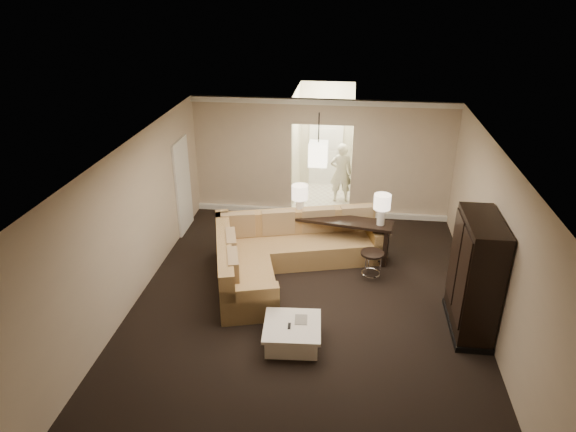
# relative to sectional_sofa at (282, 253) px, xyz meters

# --- Properties ---
(ground) EXTENTS (8.00, 8.00, 0.00)m
(ground) POSITION_rel_sectional_sofa_xyz_m (0.56, -1.27, -0.39)
(ground) COLOR black
(ground) RESTS_ON ground
(wall_back) EXTENTS (6.00, 0.04, 2.80)m
(wall_back) POSITION_rel_sectional_sofa_xyz_m (0.56, 2.73, 1.01)
(wall_back) COLOR #C2AD93
(wall_back) RESTS_ON ground
(wall_left) EXTENTS (0.04, 8.00, 2.80)m
(wall_left) POSITION_rel_sectional_sofa_xyz_m (-2.44, -1.27, 1.01)
(wall_left) COLOR #C2AD93
(wall_left) RESTS_ON ground
(wall_right) EXTENTS (0.04, 8.00, 2.80)m
(wall_right) POSITION_rel_sectional_sofa_xyz_m (3.56, -1.27, 1.01)
(wall_right) COLOR #C2AD93
(wall_right) RESTS_ON ground
(ceiling) EXTENTS (6.00, 8.00, 0.02)m
(ceiling) POSITION_rel_sectional_sofa_xyz_m (0.56, -1.27, 2.41)
(ceiling) COLOR silver
(ceiling) RESTS_ON wall_back
(crown_molding) EXTENTS (6.00, 0.10, 0.12)m
(crown_molding) POSITION_rel_sectional_sofa_xyz_m (0.56, 2.68, 2.34)
(crown_molding) COLOR white
(crown_molding) RESTS_ON wall_back
(baseboard) EXTENTS (6.00, 0.10, 0.12)m
(baseboard) POSITION_rel_sectional_sofa_xyz_m (0.56, 2.68, -0.33)
(baseboard) COLOR white
(baseboard) RESTS_ON ground
(side_door) EXTENTS (0.05, 0.90, 2.10)m
(side_door) POSITION_rel_sectional_sofa_xyz_m (-2.41, 1.53, 0.66)
(side_door) COLOR white
(side_door) RESTS_ON ground
(foyer) EXTENTS (1.44, 2.02, 2.80)m
(foyer) POSITION_rel_sectional_sofa_xyz_m (0.56, 4.08, 0.91)
(foyer) COLOR white
(foyer) RESTS_ON ground
(sectional_sofa) EXTENTS (3.43, 3.27, 0.98)m
(sectional_sofa) POSITION_rel_sectional_sofa_xyz_m (0.00, 0.00, 0.00)
(sectional_sofa) COLOR brown
(sectional_sofa) RESTS_ON ground
(coffee_table) EXTENTS (0.94, 0.94, 0.37)m
(coffee_table) POSITION_rel_sectional_sofa_xyz_m (0.45, -2.18, -0.21)
(coffee_table) COLOR white
(coffee_table) RESTS_ON ground
(console_table) EXTENTS (2.19, 0.84, 0.83)m
(console_table) POSITION_rel_sectional_sofa_xyz_m (1.06, 0.73, 0.10)
(console_table) COLOR black
(console_table) RESTS_ON ground
(armoire) EXTENTS (0.58, 1.36, 1.96)m
(armoire) POSITION_rel_sectional_sofa_xyz_m (3.25, -1.41, 0.55)
(armoire) COLOR black
(armoire) RESTS_ON ground
(drink_table) EXTENTS (0.44, 0.44, 0.55)m
(drink_table) POSITION_rel_sectional_sofa_xyz_m (1.72, -0.07, 0.01)
(drink_table) COLOR black
(drink_table) RESTS_ON ground
(table_lamp_left) EXTENTS (0.33, 0.33, 0.63)m
(table_lamp_left) POSITION_rel_sectional_sofa_xyz_m (0.24, 0.87, 0.86)
(table_lamp_left) COLOR white
(table_lamp_left) RESTS_ON console_table
(table_lamp_right) EXTENTS (0.33, 0.33, 0.63)m
(table_lamp_right) POSITION_rel_sectional_sofa_xyz_m (1.87, 0.59, 0.86)
(table_lamp_right) COLOR white
(table_lamp_right) RESTS_ON console_table
(pendant_light) EXTENTS (0.38, 0.38, 1.09)m
(pendant_light) POSITION_rel_sectional_sofa_xyz_m (0.56, 1.43, 1.56)
(pendant_light) COLOR black
(pendant_light) RESTS_ON ceiling
(person) EXTENTS (0.64, 0.45, 1.69)m
(person) POSITION_rel_sectional_sofa_xyz_m (1.01, 3.59, 0.46)
(person) COLOR beige
(person) RESTS_ON ground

